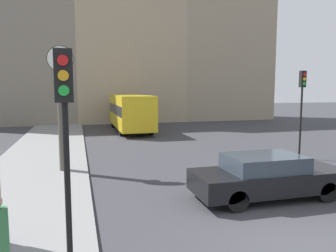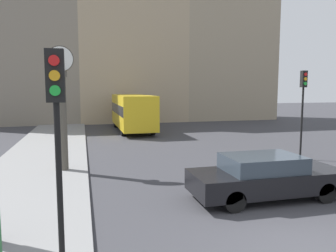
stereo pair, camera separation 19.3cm
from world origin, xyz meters
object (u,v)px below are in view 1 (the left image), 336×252
(traffic_light_far, at_px, (302,97))
(traffic_light_near, at_px, (65,124))
(sedan_car, at_px, (268,176))
(bus_distant, at_px, (130,111))
(street_clock, at_px, (62,110))

(traffic_light_far, bearing_deg, traffic_light_near, -141.74)
(sedan_car, xyz_separation_m, traffic_light_far, (4.59, 4.55, 2.26))
(bus_distant, xyz_separation_m, traffic_light_near, (-4.13, -20.33, 1.20))
(sedan_car, bearing_deg, traffic_light_far, 44.73)
(traffic_light_far, relative_size, street_clock, 0.85)
(bus_distant, distance_m, traffic_light_near, 20.78)
(sedan_car, distance_m, traffic_light_far, 6.84)
(bus_distant, height_order, traffic_light_far, traffic_light_far)
(traffic_light_far, xyz_separation_m, street_clock, (-10.64, 0.26, -0.46))
(bus_distant, xyz_separation_m, street_clock, (-4.53, -12.00, 0.88))
(bus_distant, relative_size, traffic_light_near, 2.23)
(sedan_car, bearing_deg, street_clock, 141.51)
(sedan_car, height_order, traffic_light_far, traffic_light_far)
(sedan_car, distance_m, traffic_light_near, 6.98)
(street_clock, bearing_deg, bus_distant, 69.31)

